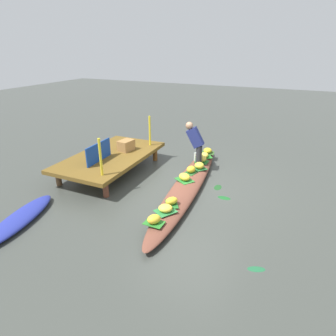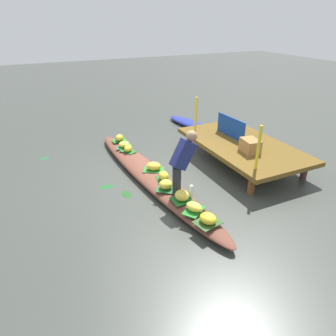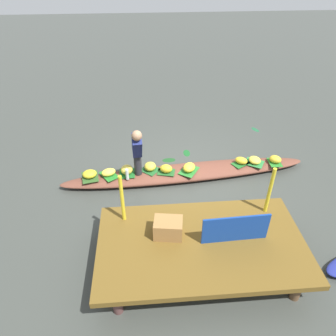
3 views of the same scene
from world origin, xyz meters
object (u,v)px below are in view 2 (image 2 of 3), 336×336
object	(u,v)px
banana_bunch_0	(182,195)
banana_bunch_6	(124,144)
banana_bunch_5	(128,148)
produce_crate	(250,146)
banana_bunch_8	(154,166)
vendor_boat	(151,176)
water_bottle	(191,191)
banana_bunch_7	(194,207)
banana_bunch_4	(166,184)
market_banner	(231,127)
banana_bunch_2	(119,138)
banana_bunch_1	(208,218)
banana_bunch_3	(164,176)
moored_boat	(190,124)
vendor_person	(183,159)

from	to	relation	value
banana_bunch_0	banana_bunch_6	distance (m)	2.84
banana_bunch_5	produce_crate	world-z (taller)	produce_crate
banana_bunch_6	banana_bunch_8	xyz separation A→B (m)	(1.50, 0.18, 0.02)
vendor_boat	water_bottle	bearing A→B (deg)	7.16
banana_bunch_5	banana_bunch_7	size ratio (longest dim) A/B	0.92
banana_bunch_5	banana_bunch_7	distance (m)	2.92
banana_bunch_4	banana_bunch_5	xyz separation A→B (m)	(-2.03, -0.08, -0.01)
vendor_boat	market_banner	world-z (taller)	market_banner
banana_bunch_2	banana_bunch_6	world-z (taller)	banana_bunch_2
water_bottle	vendor_boat	bearing A→B (deg)	-167.79
banana_bunch_1	market_banner	world-z (taller)	market_banner
banana_bunch_0	banana_bunch_3	xyz separation A→B (m)	(-0.84, 0.02, -0.01)
moored_boat	banana_bunch_1	xyz separation A→B (m)	(4.87, -2.39, 0.21)
moored_boat	water_bottle	size ratio (longest dim) A/B	7.93
banana_bunch_4	produce_crate	world-z (taller)	produce_crate
banana_bunch_0	banana_bunch_5	world-z (taller)	banana_bunch_0
banana_bunch_3	banana_bunch_4	world-z (taller)	same
banana_bunch_4	banana_bunch_2	bearing A→B (deg)	-178.87
moored_boat	banana_bunch_2	world-z (taller)	banana_bunch_2
banana_bunch_0	banana_bunch_4	world-z (taller)	banana_bunch_0
banana_bunch_7	produce_crate	bearing A→B (deg)	118.51
vendor_person	banana_bunch_3	bearing A→B (deg)	-169.34
banana_bunch_1	moored_boat	bearing A→B (deg)	153.84
banana_bunch_0	banana_bunch_5	distance (m)	2.53
banana_bunch_2	banana_bunch_4	world-z (taller)	banana_bunch_4
banana_bunch_0	banana_bunch_2	world-z (taller)	banana_bunch_0
banana_bunch_2	vendor_person	bearing A→B (deg)	5.17
banana_bunch_4	banana_bunch_6	distance (m)	2.34
produce_crate	banana_bunch_7	bearing A→B (deg)	-61.49
vendor_boat	banana_bunch_4	size ratio (longest dim) A/B	21.40
banana_bunch_6	water_bottle	size ratio (longest dim) A/B	1.14
banana_bunch_0	water_bottle	distance (m)	0.20
banana_bunch_8	banana_bunch_4	bearing A→B (deg)	-6.89
moored_boat	banana_bunch_5	xyz separation A→B (m)	(1.57, -2.63, 0.21)
banana_bunch_2	banana_bunch_7	size ratio (longest dim) A/B	0.88
banana_bunch_8	banana_bunch_1	bearing A→B (deg)	1.49
market_banner	produce_crate	bearing A→B (deg)	-13.15
water_bottle	market_banner	bearing A→B (deg)	129.69
vendor_boat	banana_bunch_7	bearing A→B (deg)	-1.25
vendor_boat	produce_crate	xyz separation A→B (m)	(0.58, 2.13, 0.54)
banana_bunch_5	banana_bunch_8	size ratio (longest dim) A/B	0.88
banana_bunch_5	market_banner	xyz separation A→B (m)	(0.81, 2.41, 0.45)
moored_boat	banana_bunch_2	xyz separation A→B (m)	(0.80, -2.60, 0.22)
moored_boat	banana_bunch_7	bearing A→B (deg)	-40.70
banana_bunch_2	produce_crate	world-z (taller)	produce_crate
banana_bunch_3	produce_crate	size ratio (longest dim) A/B	0.59
banana_bunch_2	banana_bunch_7	bearing A→B (deg)	2.75
vendor_boat	banana_bunch_5	xyz separation A→B (m)	(-1.23, -0.09, 0.19)
moored_boat	banana_bunch_4	xyz separation A→B (m)	(3.60, -2.55, 0.22)
banana_bunch_3	vendor_person	distance (m)	0.84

